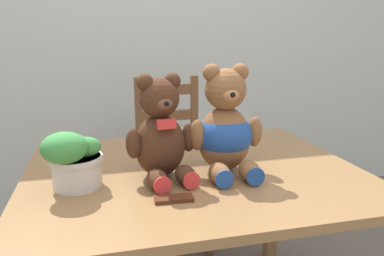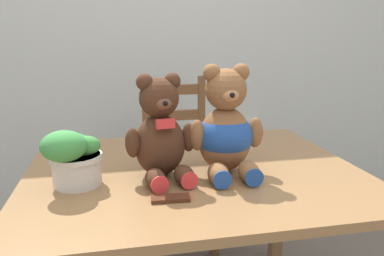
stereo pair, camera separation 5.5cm
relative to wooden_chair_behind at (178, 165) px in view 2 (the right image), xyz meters
name	(u,v)px [view 2 (the right image)]	position (x,y,z in m)	size (l,w,h in m)	color
wall_back	(152,23)	(-0.07, 0.58, 0.83)	(8.00, 0.04, 2.60)	silver
radiator	(215,167)	(0.37, 0.51, -0.22)	(0.67, 0.10, 0.57)	white
dining_table	(194,193)	(-0.07, -0.81, 0.17)	(1.20, 0.98, 0.74)	olive
wooden_chair_behind	(178,165)	(0.00, 0.00, 0.00)	(0.38, 0.40, 0.98)	brown
teddy_bear_left	(161,133)	(-0.20, -0.85, 0.43)	(0.25, 0.26, 0.36)	#472819
teddy_bear_right	(226,130)	(0.03, -0.85, 0.43)	(0.27, 0.27, 0.38)	brown
potted_plant	(72,156)	(-0.49, -0.88, 0.37)	(0.18, 0.19, 0.20)	beige
chocolate_bar	(170,198)	(-0.20, -1.06, 0.28)	(0.12, 0.05, 0.01)	#472314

